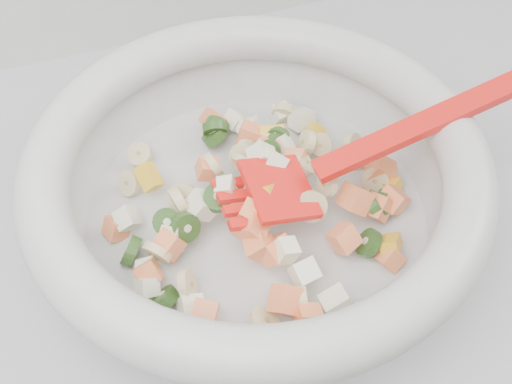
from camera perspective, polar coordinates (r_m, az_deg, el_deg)
name	(u,v)px	position (r m, az deg, el deg)	size (l,w,h in m)	color
counter	(255,381)	(1.02, -0.07, -16.45)	(2.00, 0.60, 0.90)	#A2A2A7
mixing_bowl	(257,182)	(0.56, 0.06, 0.85)	(0.46, 0.40, 0.13)	silver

